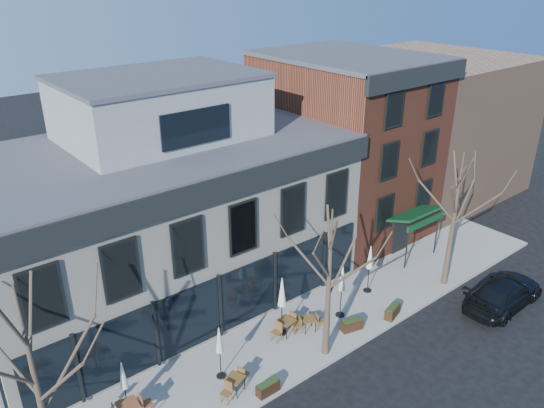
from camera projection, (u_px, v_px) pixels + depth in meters
ground at (220, 339)px, 24.70m from camera, size 120.00×120.00×0.00m
sidewalk_front at (303, 332)px, 25.03m from camera, size 33.50×4.70×0.15m
corner_building at (161, 211)px, 26.40m from camera, size 18.39×10.39×11.10m
red_brick_building at (344, 144)px, 33.41m from camera, size 8.20×11.78×11.18m
bg_building at (425, 123)px, 40.15m from camera, size 12.00×12.00×10.00m
tree_corner at (39, 392)px, 15.81m from camera, size 3.93×3.98×7.92m
tree_mid at (329, 283)px, 22.12m from camera, size 3.50×3.55×7.04m
tree_right at (454, 219)px, 27.22m from camera, size 3.72×3.77×7.48m
parked_sedan at (504, 293)px, 26.81m from camera, size 5.29×2.25×1.52m
cafe_set_2 at (235, 383)px, 21.25m from camera, size 1.71×0.97×0.88m
cafe_set_3 at (286, 325)px, 24.60m from camera, size 1.83×0.81×0.95m
cafe_set_4 at (308, 323)px, 24.87m from camera, size 1.60×0.95×0.83m
umbrella_0 at (123, 378)px, 19.69m from camera, size 0.39×0.39×2.47m
umbrella_1 at (219, 342)px, 21.50m from camera, size 0.40×0.40×2.51m
umbrella_2 at (282, 295)px, 23.98m from camera, size 0.48×0.48×3.02m
umbrella_3 at (342, 280)px, 25.28m from camera, size 0.46×0.46×2.88m
umbrella_4 at (370, 260)px, 27.30m from camera, size 0.43×0.43×2.71m
planter_1 at (268, 388)px, 21.26m from camera, size 0.98×0.40×0.55m
planter_2 at (352, 324)px, 24.99m from camera, size 1.11×0.67×0.58m
planter_3 at (392, 311)px, 25.95m from camera, size 1.13×0.69×0.59m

